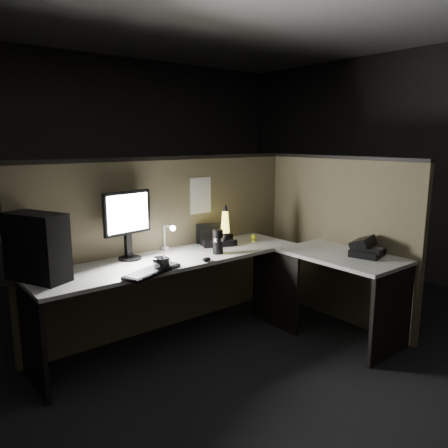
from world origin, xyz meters
TOP-DOWN VIEW (x-y plane):
  - floor at (0.00, 0.00)m, footprint 6.00×6.00m
  - room_shell at (0.00, 0.00)m, footprint 6.00×6.00m
  - partition_back at (0.00, 0.93)m, footprint 2.66×0.06m
  - partition_right at (1.33, 0.10)m, footprint 0.06×1.66m
  - desk at (0.18, 0.25)m, footprint 2.60×1.60m
  - pc_tower at (-1.18, 0.69)m, footprint 0.36×0.48m
  - monitor at (-0.46, 0.79)m, footprint 0.43×0.18m
  - keyboard at (-0.50, 0.34)m, footprint 0.50×0.31m
  - mouse at (-0.01, 0.34)m, footprint 0.09×0.07m
  - clip_lamp at (-0.08, 0.78)m, footprint 0.05×0.19m
  - organizer at (0.39, 0.74)m, footprint 0.34×0.32m
  - lava_lamp at (0.44, 0.67)m, footprint 0.10×0.10m
  - travel_mug at (0.20, 0.47)m, footprint 0.09×0.09m
  - steel_mug at (-0.42, 0.34)m, footprint 0.16×0.16m
  - figurine at (0.73, 0.60)m, footprint 0.05×0.05m
  - pinned_paper at (0.33, 0.90)m, footprint 0.23×0.00m
  - desk_phone at (1.11, -0.34)m, footprint 0.31×0.31m

SIDE VIEW (x-z plane):
  - floor at x=0.00m, z-range 0.00..0.00m
  - desk at x=0.18m, z-range 0.22..0.95m
  - keyboard at x=-0.50m, z-range 0.73..0.75m
  - mouse at x=-0.01m, z-range 0.73..0.76m
  - partition_back at x=0.00m, z-range 0.00..1.50m
  - partition_right at x=1.33m, z-range 0.00..1.50m
  - figurine at x=0.73m, z-range 0.75..0.80m
  - organizer at x=0.39m, z-range 0.67..0.88m
  - steel_mug at x=-0.42m, z-range 0.73..0.83m
  - desk_phone at x=1.11m, z-range 0.71..0.87m
  - travel_mug at x=0.20m, z-range 0.73..0.94m
  - clip_lamp at x=-0.08m, z-range 0.75..0.99m
  - lava_lamp at x=0.44m, z-range 0.70..1.06m
  - pc_tower at x=-1.18m, z-range 0.73..1.19m
  - monitor at x=-0.46m, z-range 0.79..1.33m
  - pinned_paper at x=0.33m, z-range 1.00..1.33m
  - room_shell at x=0.00m, z-range -1.38..4.62m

